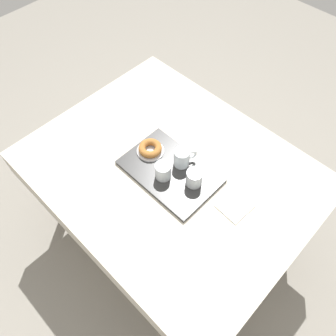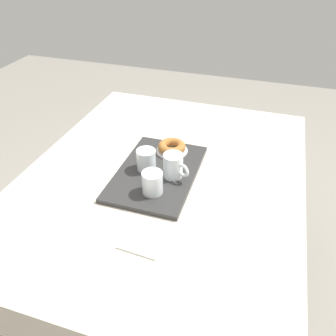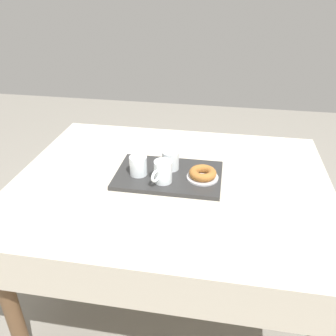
# 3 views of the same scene
# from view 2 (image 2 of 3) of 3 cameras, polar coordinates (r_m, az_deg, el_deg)

# --- Properties ---
(ground_plane) EXTENTS (6.00, 6.00, 0.00)m
(ground_plane) POSITION_cam_2_polar(r_m,az_deg,el_deg) (1.83, -0.57, -19.35)
(ground_plane) COLOR gray
(dining_table) EXTENTS (1.31, 1.04, 0.72)m
(dining_table) POSITION_cam_2_polar(r_m,az_deg,el_deg) (1.36, -0.72, -3.89)
(dining_table) COLOR beige
(dining_table) RESTS_ON ground
(serving_tray) EXTENTS (0.44, 0.29, 0.02)m
(serving_tray) POSITION_cam_2_polar(r_m,az_deg,el_deg) (1.30, -1.80, -0.75)
(serving_tray) COLOR #2D2D2D
(serving_tray) RESTS_ON dining_table
(tea_mug_left) EXTENTS (0.07, 0.11, 0.09)m
(tea_mug_left) POSITION_cam_2_polar(r_m,az_deg,el_deg) (1.24, 0.91, 0.29)
(tea_mug_left) COLOR white
(tea_mug_left) RESTS_ON serving_tray
(water_glass_near) EXTENTS (0.07, 0.07, 0.08)m
(water_glass_near) POSITION_cam_2_polar(r_m,az_deg,el_deg) (1.17, -2.62, -2.61)
(water_glass_near) COLOR white
(water_glass_near) RESTS_ON serving_tray
(water_glass_far) EXTENTS (0.07, 0.07, 0.08)m
(water_glass_far) POSITION_cam_2_polar(r_m,az_deg,el_deg) (1.28, -3.65, 1.26)
(water_glass_far) COLOR white
(water_glass_far) RESTS_ON serving_tray
(donut_plate_left) EXTENTS (0.13, 0.13, 0.01)m
(donut_plate_left) POSITION_cam_2_polar(r_m,az_deg,el_deg) (1.40, 0.65, 2.89)
(donut_plate_left) COLOR silver
(donut_plate_left) RESTS_ON serving_tray
(sugar_donut_left) EXTENTS (0.11, 0.11, 0.03)m
(sugar_donut_left) POSITION_cam_2_polar(r_m,az_deg,el_deg) (1.39, 0.65, 3.60)
(sugar_donut_left) COLOR #A3662D
(sugar_donut_left) RESTS_ON donut_plate_left
(paper_napkin) EXTENTS (0.13, 0.14, 0.01)m
(paper_napkin) POSITION_cam_2_polar(r_m,az_deg,el_deg) (1.06, -4.11, -11.76)
(paper_napkin) COLOR white
(paper_napkin) RESTS_ON dining_table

